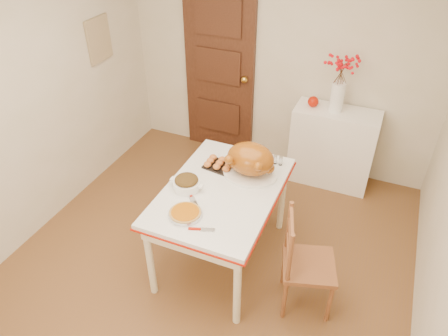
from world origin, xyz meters
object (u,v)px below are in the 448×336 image
at_px(turkey_platter, 250,161).
at_px(sideboard, 332,147).
at_px(pumpkin_pie, 185,213).
at_px(chair_oak, 309,263).
at_px(kitchen_table, 222,225).

bearing_deg(turkey_platter, sideboard, 85.70).
bearing_deg(sideboard, pumpkin_pie, -111.51).
bearing_deg(turkey_platter, pumpkin_pie, -94.80).
height_order(sideboard, chair_oak, chair_oak).
height_order(sideboard, turkey_platter, turkey_platter).
height_order(turkey_platter, pumpkin_pie, turkey_platter).
height_order(kitchen_table, chair_oak, chair_oak).
bearing_deg(kitchen_table, pumpkin_pie, -107.34).
xyz_separation_m(chair_oak, turkey_platter, (-0.67, 0.46, 0.49)).
bearing_deg(kitchen_table, sideboard, 67.45).
distance_m(sideboard, chair_oak, 1.76).
relative_size(kitchen_table, turkey_platter, 2.81).
height_order(sideboard, kitchen_table, sideboard).
relative_size(turkey_platter, pumpkin_pie, 1.87).
xyz_separation_m(kitchen_table, pumpkin_pie, (-0.13, -0.40, 0.43)).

